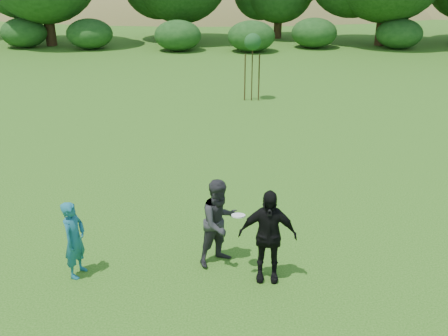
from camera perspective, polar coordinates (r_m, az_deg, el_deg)
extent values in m
plane|color=#19470C|center=(9.91, -0.68, -12.76)|extent=(120.00, 120.00, 0.00)
imported|color=#195C70|center=(10.08, -16.72, -7.82)|extent=(0.50, 0.65, 1.58)
imported|color=#29282B|center=(9.99, -0.48, -6.23)|extent=(1.13, 1.09, 1.83)
imported|color=black|center=(9.52, 4.99, -7.72)|extent=(1.12, 0.49, 1.89)
cylinder|color=white|center=(9.60, 1.66, -5.45)|extent=(0.27, 0.27, 0.07)
cylinder|color=#342814|center=(21.65, 3.22, 10.93)|extent=(0.05, 0.05, 2.50)
sphere|color=#19471C|center=(21.42, 3.30, 14.20)|extent=(0.70, 0.70, 0.70)
cylinder|color=#3E2F18|center=(21.70, 2.40, 10.30)|extent=(0.06, 0.06, 2.00)
cylinder|color=#372A15|center=(21.71, 4.01, 10.27)|extent=(0.06, 0.06, 2.00)
ellipsoid|color=olive|center=(83.99, -15.72, 9.96)|extent=(110.00, 70.00, 44.00)
ellipsoid|color=olive|center=(84.80, 15.66, 8.55)|extent=(100.00, 64.00, 52.00)
ellipsoid|color=olive|center=(67.61, -2.50, 11.58)|extent=(80.00, 50.00, 28.00)
cylinder|color=#3A2616|center=(37.74, -19.37, 15.44)|extent=(0.73, 0.73, 3.15)
cylinder|color=#3A2616|center=(37.54, -4.77, 16.30)|extent=(0.68, 0.68, 2.80)
cylinder|color=#3A2616|center=(39.38, 6.18, 16.18)|extent=(0.60, 0.60, 2.27)
cylinder|color=#3A2616|center=(37.50, 17.66, 15.75)|extent=(0.76, 0.76, 3.32)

